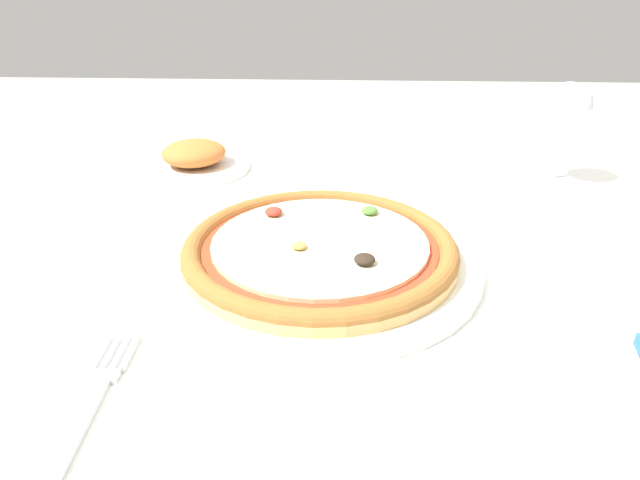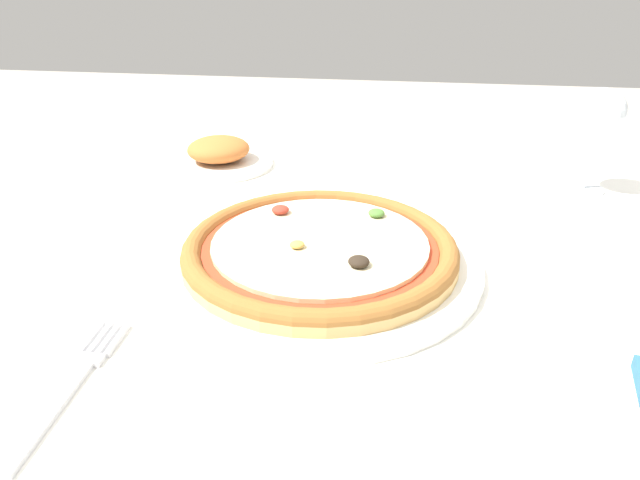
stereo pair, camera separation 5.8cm
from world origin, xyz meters
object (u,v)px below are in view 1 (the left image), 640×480
Objects in this scene: dining_table at (439,275)px; pizza_plate at (320,251)px; side_plate at (195,159)px; fork at (91,401)px; wine_glass_far_left at (567,110)px.

dining_table is 3.31× the size of pizza_plate.
side_plate is (-0.38, 0.19, 0.10)m from dining_table.
wine_glass_far_left is (0.51, 0.51, 0.11)m from fork.
fork is 0.96× the size of side_plate.
pizza_plate is 0.46m from wine_glass_far_left.
pizza_plate is 2.01× the size of side_plate.
dining_table is 0.47m from fork.
pizza_plate is at bearing -143.97° from dining_table.
dining_table is 6.94× the size of fork.
pizza_plate is at bearing -54.24° from side_plate.
dining_table is at bearing 36.03° from pizza_plate.
fork is 0.73m from wine_glass_far_left.
pizza_plate reaches higher than fork.
dining_table is 7.80× the size of wine_glass_far_left.
side_plate reaches higher than dining_table.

